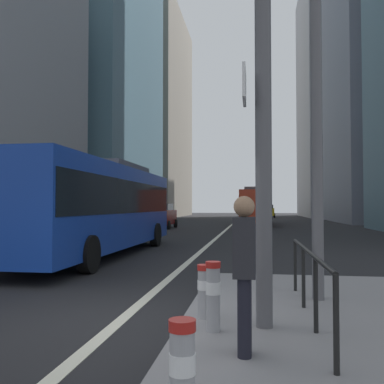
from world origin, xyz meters
The scene contains 16 objects.
ground_plane centered at (0.00, 20.00, 0.00)m, with size 160.00×160.00×0.00m, color black.
lane_centre_line centered at (0.00, 30.00, 0.01)m, with size 0.20×80.00×0.01m, color beige.
office_tower_left_mid centered at (-16.00, 38.92, 21.33)m, with size 11.97×20.54×42.67m, color slate.
office_tower_left_far centered at (-16.00, 63.91, 17.18)m, with size 12.20×23.36×34.37m, color gray.
office_tower_right_far centered at (17.00, 65.40, 19.40)m, with size 13.87×19.02×38.79m, color #9E9EA3.
city_bus_blue_oncoming centered at (-3.42, 8.14, 1.84)m, with size 2.72×11.72×3.40m.
city_bus_red_receding centered at (2.16, 33.81, 1.84)m, with size 2.80×11.47×3.40m.
car_oncoming_mid centered at (-5.21, 26.41, 0.99)m, with size 2.05×4.29×1.94m.
car_receding_near centered at (4.15, 58.30, 0.99)m, with size 2.13×4.48×1.94m.
traffic_signal_gantry centered at (-0.04, -0.43, 4.13)m, with size 6.55×0.65×6.00m.
street_lamp_post centered at (3.12, 1.39, 5.28)m, with size 5.50×0.32×8.00m.
bollard_left centered at (1.52, -3.20, 0.60)m, with size 0.20×0.20×0.81m.
bollard_right centered at (1.50, -0.71, 0.65)m, with size 0.20×0.20×0.89m.
bollard_back centered at (1.31, -0.08, 0.58)m, with size 0.20×0.20×0.76m.
pedestrian_railing centered at (2.80, 0.09, 0.87)m, with size 0.06×4.10×0.98m.
pedestrian_waiting centered at (1.92, -1.52, 1.11)m, with size 0.24×0.38×1.72m.
Camera 1 is at (2.02, -6.17, 1.76)m, focal length 39.60 mm.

